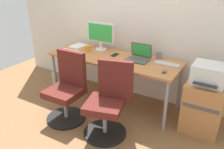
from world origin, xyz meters
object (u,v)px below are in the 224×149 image
(water_bottle_on_floor, at_px, (55,79))
(office_chair_left, at_px, (67,90))
(side_cabinet, at_px, (203,106))
(coffee_mug, at_px, (88,48))
(desktop_monitor, at_px, (101,34))
(open_laptop, at_px, (139,56))
(printer, at_px, (209,74))
(office_chair_right, at_px, (108,103))

(water_bottle_on_floor, bearing_deg, office_chair_left, -35.85)
(side_cabinet, distance_m, coffee_mug, 1.86)
(side_cabinet, bearing_deg, desktop_monitor, 172.31)
(coffee_mug, bearing_deg, water_bottle_on_floor, -167.89)
(office_chair_left, distance_m, water_bottle_on_floor, 1.04)
(open_laptop, bearing_deg, coffee_mug, -176.07)
(side_cabinet, relative_size, printer, 1.63)
(side_cabinet, relative_size, desktop_monitor, 1.36)
(printer, xyz_separation_m, coffee_mug, (-1.81, 0.05, 0.01))
(office_chair_left, distance_m, office_chair_right, 0.65)
(office_chair_right, height_order, printer, office_chair_right)
(side_cabinet, bearing_deg, water_bottle_on_floor, -177.99)
(printer, relative_size, open_laptop, 1.29)
(desktop_monitor, bearing_deg, printer, -7.72)
(open_laptop, bearing_deg, office_chair_left, -130.56)
(open_laptop, bearing_deg, desktop_monitor, 170.76)
(desktop_monitor, bearing_deg, side_cabinet, -7.69)
(printer, height_order, coffee_mug, printer)
(office_chair_right, height_order, water_bottle_on_floor, office_chair_right)
(open_laptop, bearing_deg, printer, -6.58)
(office_chair_left, height_order, side_cabinet, office_chair_left)
(office_chair_left, distance_m, desktop_monitor, 1.06)
(coffee_mug, bearing_deg, printer, -1.69)
(office_chair_left, bearing_deg, water_bottle_on_floor, 144.15)
(open_laptop, bearing_deg, office_chair_right, -91.60)
(office_chair_left, xyz_separation_m, office_chair_right, (0.65, -0.00, 0.00))
(side_cabinet, bearing_deg, coffee_mug, 178.34)
(office_chair_right, bearing_deg, office_chair_left, 179.81)
(office_chair_right, bearing_deg, coffee_mug, 138.33)
(coffee_mug, bearing_deg, office_chair_left, -76.87)
(office_chair_left, height_order, office_chair_right, same)
(office_chair_right, height_order, side_cabinet, office_chair_right)
(water_bottle_on_floor, relative_size, coffee_mug, 3.37)
(printer, bearing_deg, office_chair_right, -145.53)
(desktop_monitor, relative_size, open_laptop, 1.55)
(office_chair_right, distance_m, open_laptop, 0.87)
(water_bottle_on_floor, relative_size, desktop_monitor, 0.65)
(water_bottle_on_floor, bearing_deg, side_cabinet, 2.01)
(office_chair_left, height_order, open_laptop, open_laptop)
(side_cabinet, height_order, desktop_monitor, desktop_monitor)
(printer, height_order, desktop_monitor, desktop_monitor)
(coffee_mug, bearing_deg, office_chair_right, -41.67)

